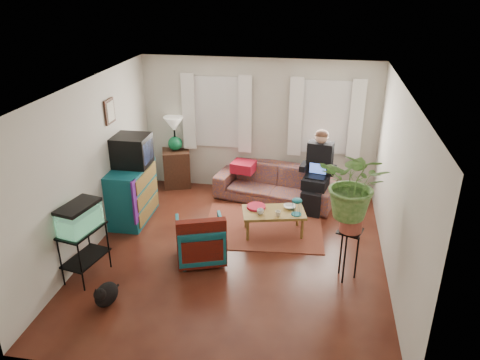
% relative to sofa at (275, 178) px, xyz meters
% --- Properties ---
extents(floor, '(4.50, 5.00, 0.01)m').
position_rel_sofa_xyz_m(floor, '(-0.39, -2.05, -0.44)').
color(floor, '#4F2B14').
rests_on(floor, ground).
extents(ceiling, '(4.50, 5.00, 0.01)m').
position_rel_sofa_xyz_m(ceiling, '(-0.39, -2.05, 2.16)').
color(ceiling, white).
rests_on(ceiling, wall_back).
extents(wall_back, '(4.50, 0.01, 2.60)m').
position_rel_sofa_xyz_m(wall_back, '(-0.39, 0.45, 0.86)').
color(wall_back, silver).
rests_on(wall_back, floor).
extents(wall_front, '(4.50, 0.01, 2.60)m').
position_rel_sofa_xyz_m(wall_front, '(-0.39, -4.55, 0.86)').
color(wall_front, silver).
rests_on(wall_front, floor).
extents(wall_left, '(0.01, 5.00, 2.60)m').
position_rel_sofa_xyz_m(wall_left, '(-2.64, -2.05, 0.86)').
color(wall_left, silver).
rests_on(wall_left, floor).
extents(wall_right, '(0.01, 5.00, 2.60)m').
position_rel_sofa_xyz_m(wall_right, '(1.86, -2.05, 0.86)').
color(wall_right, silver).
rests_on(wall_right, floor).
extents(window_left, '(1.08, 0.04, 1.38)m').
position_rel_sofa_xyz_m(window_left, '(-1.19, 0.43, 1.11)').
color(window_left, white).
rests_on(window_left, wall_back).
extents(window_right, '(1.08, 0.04, 1.38)m').
position_rel_sofa_xyz_m(window_right, '(0.86, 0.43, 1.11)').
color(window_right, white).
rests_on(window_right, wall_back).
extents(curtains_left, '(1.36, 0.06, 1.50)m').
position_rel_sofa_xyz_m(curtains_left, '(-1.19, 0.35, 1.11)').
color(curtains_left, white).
rests_on(curtains_left, wall_back).
extents(curtains_right, '(1.36, 0.06, 1.50)m').
position_rel_sofa_xyz_m(curtains_right, '(0.86, 0.35, 1.11)').
color(curtains_right, white).
rests_on(curtains_right, wall_back).
extents(picture_frame, '(0.04, 0.32, 0.40)m').
position_rel_sofa_xyz_m(picture_frame, '(-2.60, -1.20, 1.51)').
color(picture_frame, '#3D2616').
rests_on(picture_frame, wall_left).
extents(area_rug, '(2.12, 1.75, 0.01)m').
position_rel_sofa_xyz_m(area_rug, '(-0.08, -1.10, -0.43)').
color(area_rug, maroon).
rests_on(area_rug, floor).
extents(sofa, '(2.36, 1.31, 0.87)m').
position_rel_sofa_xyz_m(sofa, '(0.00, 0.00, 0.00)').
color(sofa, brown).
rests_on(sofa, floor).
extents(seated_person, '(0.68, 0.78, 1.33)m').
position_rel_sofa_xyz_m(seated_person, '(0.79, -0.16, 0.23)').
color(seated_person, black).
rests_on(seated_person, sofa).
extents(side_table, '(0.66, 0.66, 0.76)m').
position_rel_sofa_xyz_m(side_table, '(-2.04, 0.32, -0.06)').
color(side_table, '#412418').
rests_on(side_table, floor).
extents(table_lamp, '(0.50, 0.50, 0.70)m').
position_rel_sofa_xyz_m(table_lamp, '(-2.04, 0.32, 0.65)').
color(table_lamp, white).
rests_on(table_lamp, side_table).
extents(dresser, '(0.56, 1.10, 0.98)m').
position_rel_sofa_xyz_m(dresser, '(-2.38, -1.19, 0.06)').
color(dresser, '#11536B').
rests_on(dresser, floor).
extents(crt_tv, '(0.61, 0.55, 0.52)m').
position_rel_sofa_xyz_m(crt_tv, '(-2.36, -1.08, 0.81)').
color(crt_tv, black).
rests_on(crt_tv, dresser).
extents(aquarium_stand, '(0.51, 0.75, 0.76)m').
position_rel_sofa_xyz_m(aquarium_stand, '(-2.39, -2.94, -0.05)').
color(aquarium_stand, black).
rests_on(aquarium_stand, floor).
extents(aquarium, '(0.46, 0.68, 0.40)m').
position_rel_sofa_xyz_m(aquarium, '(-2.39, -2.94, 0.53)').
color(aquarium, '#7FD899').
rests_on(aquarium, aquarium_stand).
extents(black_cat, '(0.29, 0.43, 0.36)m').
position_rel_sofa_xyz_m(black_cat, '(-1.85, -3.48, -0.26)').
color(black_cat, black).
rests_on(black_cat, floor).
extents(armchair, '(0.87, 0.85, 0.71)m').
position_rel_sofa_xyz_m(armchair, '(-0.90, -2.23, -0.08)').
color(armchair, '#12576F').
rests_on(armchair, floor).
extents(serape_throw, '(0.73, 0.40, 0.59)m').
position_rel_sofa_xyz_m(serape_throw, '(-0.80, -2.49, 0.07)').
color(serape_throw, '#9E0A0A').
rests_on(serape_throw, armchair).
extents(coffee_table, '(1.12, 0.77, 0.42)m').
position_rel_sofa_xyz_m(coffee_table, '(0.11, -1.30, -0.23)').
color(coffee_table, brown).
rests_on(coffee_table, floor).
extents(cup_a, '(0.14, 0.14, 0.09)m').
position_rel_sofa_xyz_m(cup_a, '(-0.09, -1.44, 0.03)').
color(cup_a, white).
rests_on(cup_a, coffee_table).
extents(cup_b, '(0.11, 0.11, 0.09)m').
position_rel_sofa_xyz_m(cup_b, '(0.19, -1.45, 0.03)').
color(cup_b, beige).
rests_on(cup_b, coffee_table).
extents(bowl, '(0.24, 0.24, 0.05)m').
position_rel_sofa_xyz_m(bowl, '(0.36, -1.14, 0.01)').
color(bowl, white).
rests_on(bowl, coffee_table).
extents(snack_tray, '(0.38, 0.38, 0.04)m').
position_rel_sofa_xyz_m(snack_tray, '(-0.19, -1.22, 0.00)').
color(snack_tray, '#B21414').
rests_on(snack_tray, coffee_table).
extents(birdcage, '(0.20, 0.20, 0.30)m').
position_rel_sofa_xyz_m(birdcage, '(0.49, -1.35, 0.13)').
color(birdcage, '#115B6B').
rests_on(birdcage, coffee_table).
extents(plant_stand, '(0.42, 0.42, 0.79)m').
position_rel_sofa_xyz_m(plant_stand, '(1.27, -2.36, -0.04)').
color(plant_stand, black).
rests_on(plant_stand, floor).
extents(potted_plant, '(1.10, 1.03, 1.00)m').
position_rel_sofa_xyz_m(potted_plant, '(1.27, -2.36, 0.89)').
color(potted_plant, '#599947').
rests_on(potted_plant, plant_stand).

